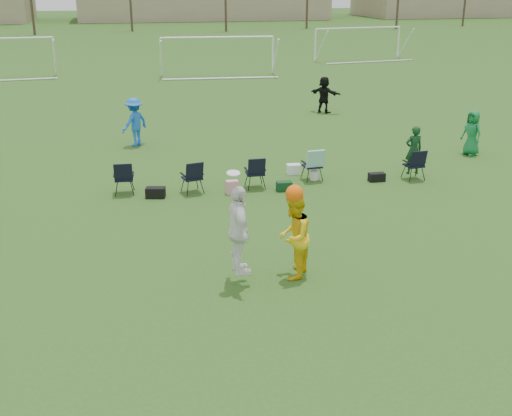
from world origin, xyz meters
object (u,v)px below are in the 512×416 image
object	(u,v)px
fielder_black	(324,95)
center_contest	(270,233)
fielder_blue	(135,122)
goal_right	(358,34)
goal_mid	(217,45)
fielder_green_far	(472,133)

from	to	relation	value
fielder_black	center_contest	distance (m)	18.07
fielder_blue	goal_right	size ratio (longest dim) A/B	0.24
goal_mid	goal_right	xyz separation A→B (m)	(12.00, 6.00, 0.00)
goal_mid	goal_right	world-z (taller)	same
center_contest	goal_mid	xyz separation A→B (m)	(3.93, 30.38, 0.87)
fielder_blue	fielder_green_far	xyz separation A→B (m)	(11.60, -3.97, -0.10)
fielder_black	fielder_blue	bearing A→B (deg)	74.66
fielder_green_far	center_contest	size ratio (longest dim) A/B	0.66
fielder_blue	fielder_black	size ratio (longest dim) A/B	1.06
fielder_blue	center_contest	distance (m)	12.45
fielder_blue	goal_mid	world-z (taller)	goal_mid
fielder_blue	goal_mid	size ratio (longest dim) A/B	0.24
fielder_green_far	goal_mid	xyz separation A→B (m)	(-5.47, 22.09, 1.13)
fielder_blue	center_contest	world-z (taller)	center_contest
fielder_green_far	goal_mid	distance (m)	22.79
fielder_green_far	goal_right	distance (m)	28.87
center_contest	goal_mid	bearing A→B (deg)	82.63
fielder_black	goal_mid	world-z (taller)	goal_mid
goal_mid	fielder_green_far	bearing A→B (deg)	-72.10
goal_mid	fielder_blue	bearing A→B (deg)	-104.68
center_contest	goal_right	xyz separation A→B (m)	(15.93, 36.38, 0.87)
fielder_green_far	center_contest	distance (m)	12.53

